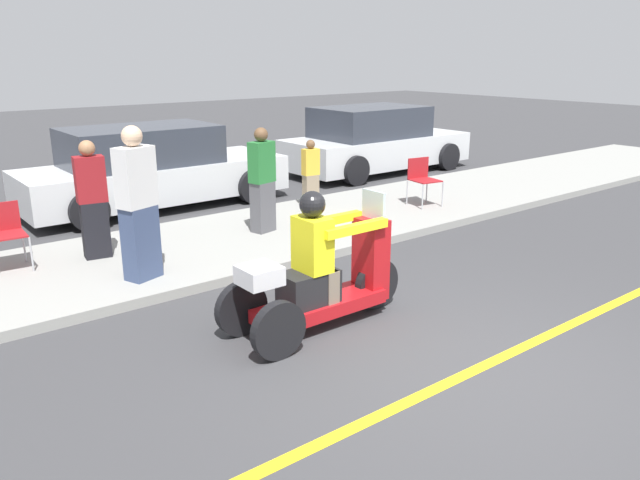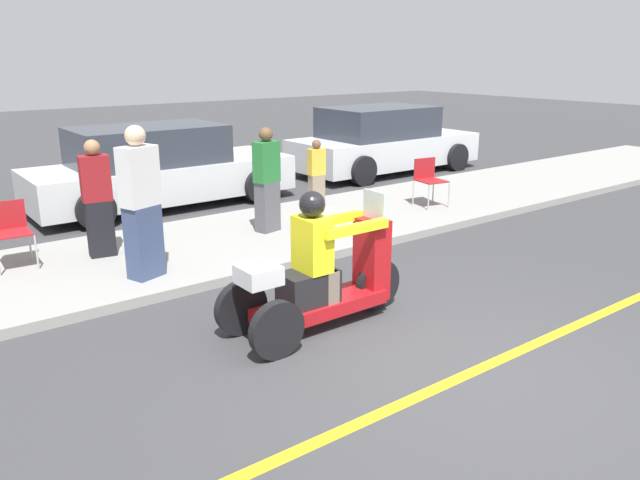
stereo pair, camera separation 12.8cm
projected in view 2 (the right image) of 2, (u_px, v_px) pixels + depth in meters
The scene contains 12 objects.
ground_plane at pixel (473, 372), 5.54m from camera, with size 60.00×60.00×0.00m, color #38383A.
lane_stripe at pixel (434, 389), 5.25m from camera, with size 24.00×0.12×0.01m.
sidewalk_strip at pixel (223, 244), 9.04m from camera, with size 28.00×2.80×0.12m.
motorcycle_trike at pixel (321, 279), 6.33m from camera, with size 2.10×0.75×1.44m.
spectator_by_tree at pixel (267, 182), 9.26m from camera, with size 0.41×0.30×1.56m.
spectator_with_child at pixel (98, 201), 8.12m from camera, with size 0.40×0.27×1.54m.
spectator_mid_group at pixel (317, 175), 10.79m from camera, with size 0.30×0.20×1.17m.
spectator_end_of_line at pixel (141, 206), 7.30m from camera, with size 0.49×0.39×1.82m.
folding_chair_set_back at pixel (10, 227), 7.79m from camera, with size 0.49×0.49×0.82m.
folding_chair_curbside at pixel (428, 177), 10.94m from camera, with size 0.53×0.53×0.82m.
parked_car_lot_right at pixel (158, 169), 11.30m from camera, with size 4.71×1.93×1.47m.
parked_car_lot_left at pixel (382, 142), 14.58m from camera, with size 4.54×2.07×1.52m.
Camera 2 is at (-4.07, -3.14, 2.73)m, focal length 35.00 mm.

